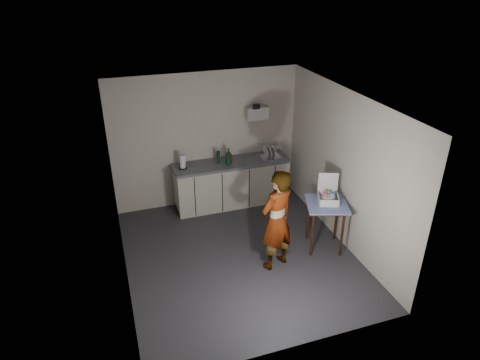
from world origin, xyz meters
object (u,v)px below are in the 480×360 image
object	(u,v)px
soap_bottle	(229,157)
dark_bottle	(218,157)
side_table	(326,209)
soda_can	(231,158)
dish_rack	(270,154)
kitchen_counter	(231,184)
standing_man	(277,220)
paper_towel	(183,162)
bakery_box	(328,196)

from	to	relation	value
soap_bottle	dark_bottle	world-z (taller)	soap_bottle
side_table	soap_bottle	world-z (taller)	soap_bottle
soap_bottle	soda_can	world-z (taller)	soap_bottle
dark_bottle	dish_rack	distance (m)	1.03
kitchen_counter	soap_bottle	world-z (taller)	soap_bottle
kitchen_counter	standing_man	bearing A→B (deg)	-88.33
kitchen_counter	standing_man	xyz separation A→B (m)	(0.06, -2.10, 0.40)
soda_can	dark_bottle	bearing A→B (deg)	-176.23
soda_can	dish_rack	distance (m)	0.77
side_table	paper_towel	size ratio (longest dim) A/B	3.09
soap_bottle	dish_rack	bearing A→B (deg)	3.15
soap_bottle	soda_can	size ratio (longest dim) A/B	2.60
side_table	soap_bottle	size ratio (longest dim) A/B	2.64
kitchen_counter	dish_rack	size ratio (longest dim) A/B	5.50
kitchen_counter	paper_towel	distance (m)	1.12
soap_bottle	dark_bottle	bearing A→B (deg)	142.63
bakery_box	soda_can	bearing A→B (deg)	140.12
side_table	soda_can	distance (m)	2.21
soap_bottle	dark_bottle	distance (m)	0.21
standing_man	dish_rack	bearing A→B (deg)	-131.66
soap_bottle	bakery_box	bearing A→B (deg)	-57.23
kitchen_counter	soda_can	distance (m)	0.55
kitchen_counter	dark_bottle	distance (m)	0.65
side_table	soda_can	bearing A→B (deg)	136.19
side_table	dark_bottle	world-z (taller)	dark_bottle
standing_man	paper_towel	xyz separation A→B (m)	(-1.00, 2.11, 0.21)
dark_bottle	dish_rack	size ratio (longest dim) A/B	0.60
kitchen_counter	bakery_box	bearing A→B (deg)	-60.40
soda_can	dark_bottle	world-z (taller)	dark_bottle
paper_towel	bakery_box	size ratio (longest dim) A/B	0.61
standing_man	dark_bottle	distance (m)	2.16
kitchen_counter	soda_can	bearing A→B (deg)	75.60
kitchen_counter	standing_man	size ratio (longest dim) A/B	1.35
dish_rack	soap_bottle	bearing A→B (deg)	-176.85
kitchen_counter	paper_towel	world-z (taller)	paper_towel
dish_rack	bakery_box	bearing A→B (deg)	-81.27
dark_bottle	paper_towel	bearing A→B (deg)	-178.19
standing_man	bakery_box	size ratio (longest dim) A/B	3.70
standing_man	soap_bottle	bearing A→B (deg)	-108.36
standing_man	dark_bottle	world-z (taller)	standing_man
soda_can	soap_bottle	bearing A→B (deg)	-123.06
kitchen_counter	paper_towel	xyz separation A→B (m)	(-0.94, 0.01, 0.61)
side_table	standing_man	bearing A→B (deg)	-149.79
dish_rack	bakery_box	world-z (taller)	bakery_box
dark_bottle	dish_rack	xyz separation A→B (m)	(1.02, -0.08, -0.06)
standing_man	dark_bottle	bearing A→B (deg)	-104.25
soap_bottle	paper_towel	size ratio (longest dim) A/B	1.17
soda_can	bakery_box	bearing A→B (deg)	-61.30
kitchen_counter	dish_rack	xyz separation A→B (m)	(0.78, -0.05, 0.55)
soap_bottle	kitchen_counter	bearing A→B (deg)	49.66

